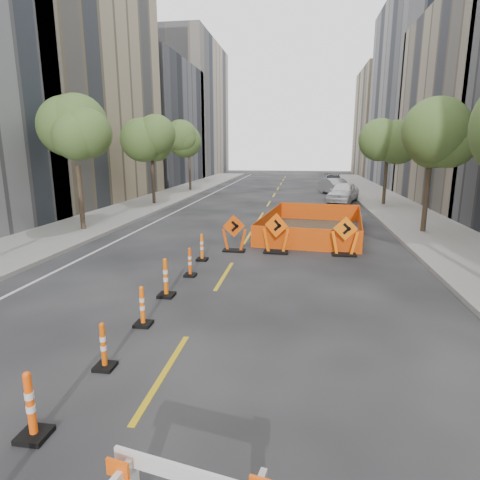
% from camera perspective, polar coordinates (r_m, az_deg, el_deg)
% --- Properties ---
extents(ground_plane, '(140.00, 140.00, 0.00)m').
position_cam_1_polar(ground_plane, '(9.69, -6.78, -12.26)').
color(ground_plane, black).
extents(sidewalk_left, '(4.00, 90.00, 0.15)m').
position_cam_1_polar(sidewalk_left, '(23.75, -20.23, 2.31)').
color(sidewalk_left, gray).
rests_on(sidewalk_left, ground).
extents(sidewalk_right, '(4.00, 90.00, 0.15)m').
position_cam_1_polar(sidewalk_right, '(21.85, 26.04, 0.92)').
color(sidewalk_right, gray).
rests_on(sidewalk_right, ground).
extents(bld_left_c, '(12.00, 18.00, 26.00)m').
position_cam_1_polar(bld_left_c, '(36.21, -26.98, 25.80)').
color(bld_left_c, tan).
rests_on(bld_left_c, ground).
extents(bld_left_d, '(12.00, 16.00, 14.00)m').
position_cam_1_polar(bld_left_d, '(51.53, -14.02, 15.71)').
color(bld_left_d, '#4C4C51').
rests_on(bld_left_d, ground).
extents(bld_left_e, '(12.00, 20.00, 20.00)m').
position_cam_1_polar(bld_left_e, '(67.18, -8.58, 17.75)').
color(bld_left_e, gray).
rests_on(bld_left_e, ground).
extents(bld_right_d, '(12.00, 18.00, 20.00)m').
position_cam_1_polar(bld_right_d, '(51.12, 26.60, 18.19)').
color(bld_right_d, gray).
rests_on(bld_right_d, ground).
extents(bld_right_e, '(12.00, 14.00, 16.00)m').
position_cam_1_polar(bld_right_e, '(68.72, 21.70, 15.23)').
color(bld_right_e, tan).
rests_on(bld_right_e, ground).
extents(tree_l_b, '(2.80, 2.80, 5.95)m').
position_cam_1_polar(tree_l_b, '(21.38, -22.33, 13.07)').
color(tree_l_b, '#382B1E').
rests_on(tree_l_b, ground).
extents(tree_l_c, '(2.80, 2.80, 5.95)m').
position_cam_1_polar(tree_l_c, '(30.43, -12.50, 13.36)').
color(tree_l_c, '#382B1E').
rests_on(tree_l_c, ground).
extents(tree_l_d, '(2.80, 2.80, 5.95)m').
position_cam_1_polar(tree_l_d, '(39.93, -7.25, 13.37)').
color(tree_l_d, '#382B1E').
rests_on(tree_l_d, ground).
extents(tree_r_b, '(2.80, 2.80, 5.95)m').
position_cam_1_polar(tree_r_b, '(21.30, 25.66, 12.78)').
color(tree_r_b, '#382B1E').
rests_on(tree_r_b, ground).
extents(tree_r_c, '(2.80, 2.80, 5.95)m').
position_cam_1_polar(tree_r_c, '(31.02, 20.32, 12.87)').
color(tree_r_c, '#382B1E').
rests_on(tree_r_c, ground).
extents(channelizer_1, '(0.42, 0.42, 1.06)m').
position_cam_1_polar(channelizer_1, '(6.86, -27.65, -20.10)').
color(channelizer_1, '#FF510A').
rests_on(channelizer_1, ground).
extents(channelizer_2, '(0.37, 0.37, 0.94)m').
position_cam_1_polar(channelizer_2, '(8.22, -18.86, -14.04)').
color(channelizer_2, '#D55009').
rests_on(channelizer_2, ground).
extents(channelizer_3, '(0.39, 0.39, 0.99)m').
position_cam_1_polar(channelizer_3, '(9.80, -13.73, -9.10)').
color(channelizer_3, '#F55D0A').
rests_on(channelizer_3, ground).
extents(channelizer_4, '(0.44, 0.44, 1.13)m').
position_cam_1_polar(channelizer_4, '(11.49, -10.52, -5.28)').
color(channelizer_4, '#E55D09').
rests_on(channelizer_4, ground).
extents(channelizer_5, '(0.38, 0.38, 0.97)m').
position_cam_1_polar(channelizer_5, '(13.21, -7.14, -3.12)').
color(channelizer_5, '#E24D09').
rests_on(channelizer_5, ground).
extents(channelizer_6, '(0.41, 0.41, 1.03)m').
position_cam_1_polar(channelizer_6, '(15.02, -5.45, -1.00)').
color(channelizer_6, orange).
rests_on(channelizer_6, ground).
extents(chevron_sign_left, '(1.16, 0.92, 1.51)m').
position_cam_1_polar(chevron_sign_left, '(16.23, -0.85, 0.97)').
color(chevron_sign_left, '#D74609').
rests_on(chevron_sign_left, ground).
extents(chevron_sign_center, '(1.25, 0.99, 1.63)m').
position_cam_1_polar(chevron_sign_center, '(16.00, 5.17, 0.97)').
color(chevron_sign_center, '#FF600A').
rests_on(chevron_sign_center, ground).
extents(chevron_sign_right, '(1.05, 0.64, 1.56)m').
position_cam_1_polar(chevron_sign_right, '(16.09, 14.70, 0.52)').
color(chevron_sign_right, orange).
rests_on(chevron_sign_right, ground).
extents(safety_fence, '(5.34, 8.12, 0.96)m').
position_cam_1_polar(safety_fence, '(20.32, 10.38, 2.38)').
color(safety_fence, '#D6490B').
rests_on(safety_fence, ground).
extents(parked_car_near, '(3.17, 4.87, 1.54)m').
position_cam_1_polar(parked_car_near, '(32.72, 14.49, 6.61)').
color(parked_car_near, silver).
rests_on(parked_car_near, ground).
extents(parked_car_mid, '(3.09, 4.66, 1.45)m').
position_cam_1_polar(parked_car_mid, '(37.74, 13.44, 7.38)').
color(parked_car_mid, gray).
rests_on(parked_car_mid, ground).
extents(parked_car_far, '(2.15, 5.04, 1.45)m').
position_cam_1_polar(parked_car_far, '(43.67, 13.09, 8.09)').
color(parked_car_far, black).
rests_on(parked_car_far, ground).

